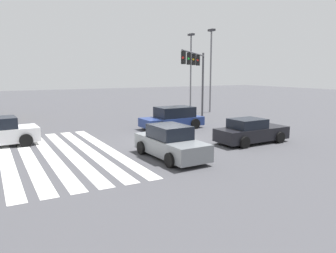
% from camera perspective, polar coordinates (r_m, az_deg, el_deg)
% --- Properties ---
extents(ground_plane, '(120.86, 120.86, 0.00)m').
position_cam_1_polar(ground_plane, '(18.97, -0.00, -2.63)').
color(ground_plane, '#47474C').
extents(crosswalk_markings, '(11.50, 7.25, 0.01)m').
position_cam_1_polar(crosswalk_markings, '(16.82, -21.47, -4.88)').
color(crosswalk_markings, silver).
rests_on(crosswalk_markings, ground_plane).
extents(traffic_signal_mast, '(5.73, 5.73, 5.63)m').
position_cam_1_polar(traffic_signal_mast, '(26.41, 4.90, 10.24)').
color(traffic_signal_mast, '#47474C').
rests_on(traffic_signal_mast, ground_plane).
extents(car_0, '(2.17, 4.44, 1.53)m').
position_cam_1_polar(car_0, '(23.29, 0.85, 1.49)').
color(car_0, navy).
rests_on(car_0, ground_plane).
extents(car_1, '(4.36, 2.06, 1.54)m').
position_cam_1_polar(car_1, '(15.30, 0.42, -2.90)').
color(car_1, gray).
rests_on(car_1, ground_plane).
extents(car_2, '(1.99, 4.32, 1.40)m').
position_cam_1_polar(car_2, '(19.11, 14.23, -0.87)').
color(car_2, black).
rests_on(car_2, ground_plane).
extents(street_light_pole_a, '(0.80, 0.36, 7.83)m').
position_cam_1_polar(street_light_pole_a, '(34.49, 3.99, 10.68)').
color(street_light_pole_a, slate).
rests_on(street_light_pole_a, ground_plane).
extents(street_light_pole_b, '(0.80, 0.36, 8.05)m').
position_cam_1_polar(street_light_pole_b, '(32.84, 7.47, 10.88)').
color(street_light_pole_b, slate).
rests_on(street_light_pole_b, ground_plane).
extents(fire_hydrant, '(0.22, 0.22, 0.86)m').
position_cam_1_polar(fire_hydrant, '(24.66, -26.22, 0.22)').
color(fire_hydrant, red).
rests_on(fire_hydrant, ground_plane).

